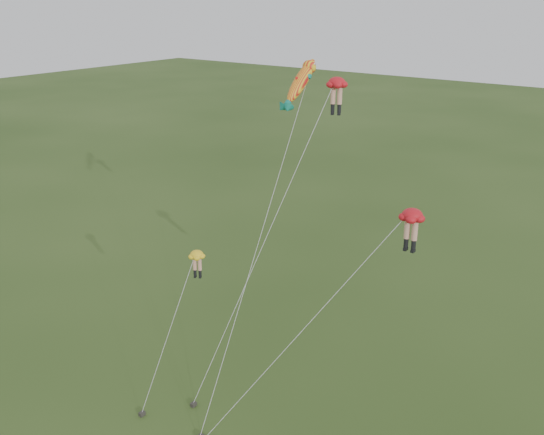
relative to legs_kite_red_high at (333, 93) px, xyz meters
The scene contains 5 objects.
ground 20.31m from the legs_kite_red_high, 104.36° to the right, with size 300.00×300.00×0.00m, color #294117.
legs_kite_red_high is the anchor object (origin of this frame).
legs_kite_red_mid 8.95m from the legs_kite_red_high, 21.93° to the right, with size 8.23×9.39×12.80m.
legs_kite_yellow 12.75m from the legs_kite_red_high, 122.60° to the right, with size 1.58×5.25×9.22m.
fish_kite 2.51m from the legs_kite_red_high, behind, with size 1.88×13.02×19.81m.
Camera 1 is at (20.49, -21.22, 23.29)m, focal length 40.00 mm.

